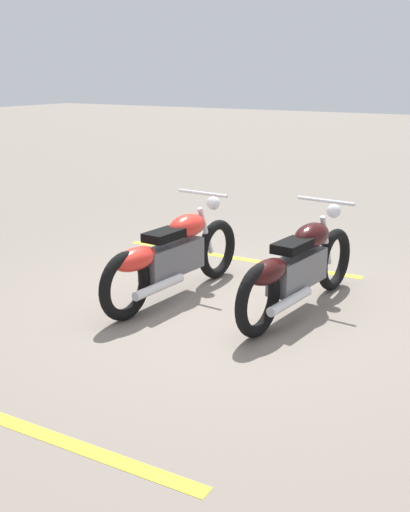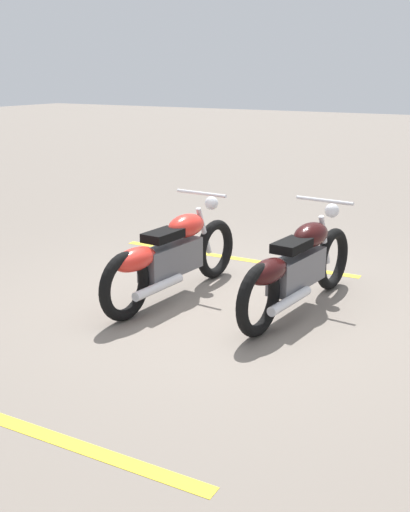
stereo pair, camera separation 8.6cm
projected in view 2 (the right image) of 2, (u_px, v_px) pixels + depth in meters
ground_plane at (231, 305)px, 6.46m from camera, size 60.00×60.00×0.00m
motorcycle_bright_foreground at (171, 255)px, 6.52m from camera, size 2.23×0.62×1.04m
motorcycle_dark_foreground at (297, 267)px, 6.15m from camera, size 2.23×0.62×1.04m
parking_stripe_near at (235, 258)px, 8.05m from camera, size 0.20×3.20×0.01m
parking_stripe_mid at (6, 421)px, 4.31m from camera, size 0.20×3.20×0.01m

